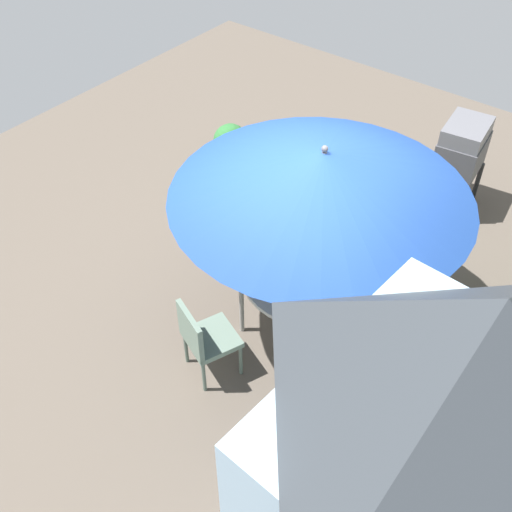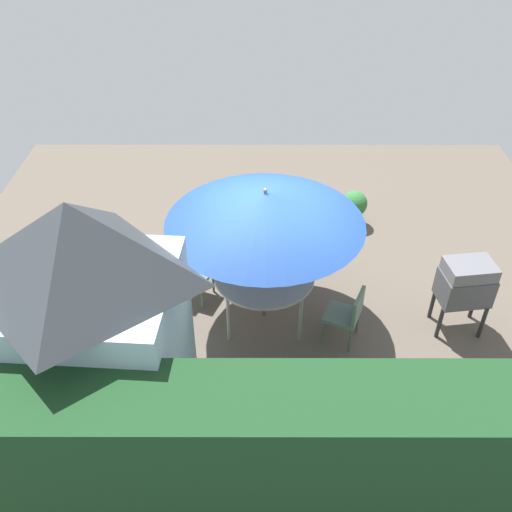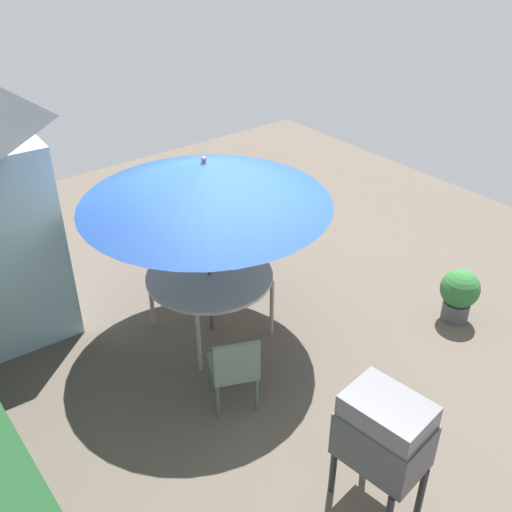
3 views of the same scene
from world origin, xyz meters
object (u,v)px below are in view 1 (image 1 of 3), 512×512
object	(u,v)px
patio_table	(314,274)
patio_umbrella	(322,175)
garden_shed	(432,490)
chair_near_shed	(413,250)
chair_far_side	(203,337)
potted_plant_by_shed	(231,145)
bbq_grill	(462,149)

from	to	relation	value
patio_table	patio_umbrella	size ratio (longest dim) A/B	0.54
garden_shed	chair_near_shed	size ratio (longest dim) A/B	3.65
patio_table	chair_far_side	distance (m)	1.25
garden_shed	patio_table	world-z (taller)	garden_shed
garden_shed	potted_plant_by_shed	size ratio (longest dim) A/B	4.77
bbq_grill	garden_shed	bearing A→B (deg)	20.53
patio_table	chair_far_side	world-z (taller)	chair_far_side
patio_table	patio_umbrella	distance (m)	1.20
potted_plant_by_shed	bbq_grill	bearing A→B (deg)	112.70
garden_shed	bbq_grill	size ratio (longest dim) A/B	2.73
patio_table	bbq_grill	distance (m)	2.86
chair_near_shed	patio_umbrella	bearing A→B (deg)	-23.83
patio_umbrella	patio_table	bearing A→B (deg)	-135.00
chair_near_shed	potted_plant_by_shed	xyz separation A→B (m)	(-0.51, -3.02, -0.14)
garden_shed	chair_far_side	size ratio (longest dim) A/B	3.65
patio_umbrella	potted_plant_by_shed	distance (m)	3.40
patio_table	bbq_grill	size ratio (longest dim) A/B	1.22
chair_near_shed	potted_plant_by_shed	size ratio (longest dim) A/B	1.31
patio_table	potted_plant_by_shed	size ratio (longest dim) A/B	2.13
chair_near_shed	patio_table	bearing A→B (deg)	-23.83
patio_table	chair_far_side	xyz separation A→B (m)	(1.15, -0.46, -0.22)
patio_table	patio_umbrella	world-z (taller)	patio_umbrella
potted_plant_by_shed	chair_far_side	bearing A→B (deg)	35.69
bbq_grill	potted_plant_by_shed	xyz separation A→B (m)	(1.15, -2.75, -0.46)
bbq_grill	chair_near_shed	size ratio (longest dim) A/B	1.33
patio_umbrella	chair_near_shed	world-z (taller)	patio_umbrella
garden_shed	chair_far_side	world-z (taller)	garden_shed
patio_umbrella	bbq_grill	world-z (taller)	patio_umbrella
patio_umbrella	chair_near_shed	bearing A→B (deg)	156.17
garden_shed	chair_near_shed	world-z (taller)	garden_shed
patio_table	bbq_grill	world-z (taller)	bbq_grill
patio_table	chair_near_shed	distance (m)	1.31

